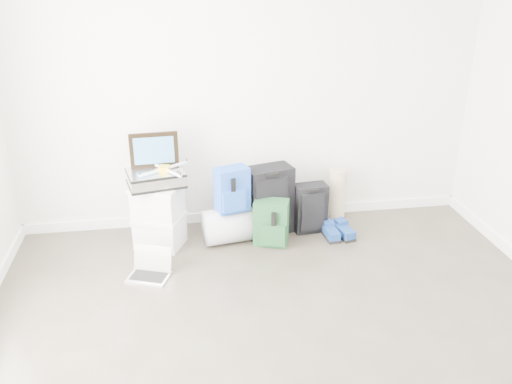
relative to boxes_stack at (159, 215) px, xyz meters
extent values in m
cube|color=white|center=(0.91, 0.43, 1.04)|extent=(4.50, 0.02, 2.70)
cube|color=white|center=(0.91, 0.42, -0.26)|extent=(4.50, 0.02, 0.10)
cube|color=silver|center=(0.00, 0.00, -0.18)|extent=(0.51, 0.47, 0.27)
cube|color=silver|center=(0.00, 0.00, -0.02)|extent=(0.53, 0.49, 0.04)
cube|color=silver|center=(0.00, 0.00, 0.13)|extent=(0.51, 0.47, 0.27)
cube|color=silver|center=(0.00, 0.00, 0.28)|extent=(0.53, 0.49, 0.04)
cube|color=#B2B2B7|center=(0.00, 0.00, 0.37)|extent=(0.55, 0.45, 0.14)
cube|color=black|center=(0.00, 0.10, 0.61)|extent=(0.43, 0.05, 0.33)
cube|color=#265C9A|center=(0.00, 0.08, 0.61)|extent=(0.36, 0.03, 0.25)
cube|color=gold|center=(0.08, -0.02, 0.47)|extent=(0.11, 0.11, 0.05)
cube|color=white|center=(0.19, 0.05, 0.47)|extent=(0.22, 0.16, 0.02)
cube|color=white|center=(0.01, 0.09, 0.47)|extent=(0.16, 0.22, 0.02)
cube|color=white|center=(-0.03, -0.09, 0.47)|extent=(0.22, 0.16, 0.02)
cube|color=white|center=(0.15, -0.13, 0.47)|extent=(0.16, 0.22, 0.02)
cylinder|color=#999DA2|center=(0.68, -0.03, -0.14)|extent=(0.59, 0.42, 0.34)
cube|color=#1835A0|center=(0.68, -0.05, 0.24)|extent=(0.34, 0.26, 0.42)
cube|color=#1835A0|center=(0.68, -0.15, 0.17)|extent=(0.23, 0.12, 0.20)
cube|color=black|center=(1.06, 0.12, 0.03)|extent=(0.49, 0.36, 0.68)
cube|color=black|center=(1.06, -0.03, 0.03)|extent=(0.33, 0.12, 0.54)
cube|color=black|center=(1.06, -0.02, 0.35)|extent=(0.13, 0.06, 0.03)
cube|color=#153C25|center=(1.04, -0.13, -0.09)|extent=(0.36, 0.28, 0.44)
cube|color=#153C25|center=(1.04, -0.24, -0.16)|extent=(0.24, 0.13, 0.21)
cube|color=black|center=(1.47, 0.07, -0.06)|extent=(0.33, 0.21, 0.49)
cube|color=black|center=(1.47, -0.03, -0.06)|extent=(0.24, 0.05, 0.39)
cube|color=black|center=(1.47, -0.03, 0.16)|extent=(0.11, 0.03, 0.02)
cube|color=black|center=(1.63, -0.10, -0.29)|extent=(0.14, 0.31, 0.03)
cube|color=#1A4CA1|center=(1.63, -0.10, -0.25)|extent=(0.13, 0.30, 0.07)
cube|color=black|center=(1.76, -0.10, -0.29)|extent=(0.19, 0.32, 0.03)
cube|color=#1A4CA1|center=(1.76, -0.10, -0.25)|extent=(0.18, 0.31, 0.07)
cylinder|color=gray|center=(1.79, 0.26, -0.03)|extent=(0.18, 0.18, 0.56)
cube|color=silver|center=(-0.10, -0.57, -0.30)|extent=(0.40, 0.34, 0.02)
cube|color=black|center=(-0.10, -0.57, -0.29)|extent=(0.33, 0.25, 0.00)
cube|color=black|center=(-0.06, -0.46, -0.18)|extent=(0.32, 0.13, 0.23)
camera|label=1|loc=(0.19, -4.60, 2.21)|focal=38.00mm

